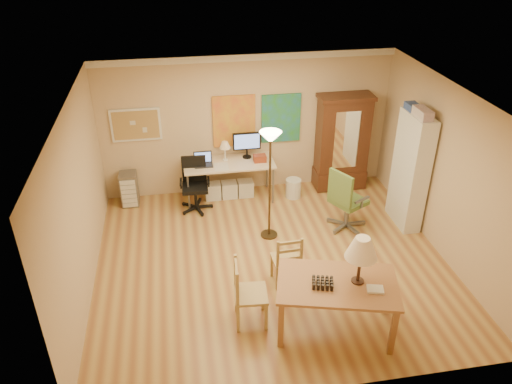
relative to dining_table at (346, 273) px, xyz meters
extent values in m
plane|color=#9A6136|center=(-0.63, 1.56, -0.91)|extent=(5.50, 5.50, 0.00)
cube|color=white|center=(-0.63, 4.02, 1.73)|extent=(5.50, 0.08, 0.12)
cube|color=#AD8451|center=(-2.68, 4.03, 0.59)|extent=(0.90, 0.04, 0.62)
cube|color=yellow|center=(-0.88, 4.03, 0.54)|extent=(0.80, 0.04, 1.00)
cube|color=teal|center=(0.02, 4.03, 0.54)|extent=(0.75, 0.04, 0.95)
cube|color=brown|center=(-0.09, 0.01, -0.17)|extent=(1.72, 1.28, 0.04)
cube|color=brown|center=(-0.86, -0.19, -0.55)|extent=(0.09, 0.09, 0.72)
cube|color=brown|center=(0.48, -0.54, -0.55)|extent=(0.09, 0.09, 0.72)
cube|color=brown|center=(-0.67, 0.56, -0.55)|extent=(0.09, 0.09, 0.72)
cube|color=brown|center=(0.68, 0.21, -0.55)|extent=(0.09, 0.09, 0.72)
cylinder|color=black|center=(0.17, -0.01, -0.14)|extent=(0.16, 0.16, 0.02)
cylinder|color=black|center=(0.17, -0.01, 0.06)|extent=(0.04, 0.04, 0.41)
cone|color=#FDE4C6|center=(0.17, -0.01, 0.39)|extent=(0.41, 0.41, 0.29)
cube|color=beige|center=(0.32, -0.21, -0.13)|extent=(0.24, 0.20, 0.03)
cube|color=black|center=(-0.30, -0.01, -0.10)|extent=(0.33, 0.29, 0.08)
cube|color=#A2844A|center=(-0.52, 1.05, -0.50)|extent=(0.42, 0.40, 0.04)
cube|color=#A2844A|center=(-0.35, 1.22, -0.71)|extent=(0.04, 0.04, 0.39)
cube|color=#A2844A|center=(-0.70, 1.21, -0.71)|extent=(0.04, 0.04, 0.39)
cube|color=#A2844A|center=(-0.34, 0.89, -0.71)|extent=(0.04, 0.04, 0.39)
cube|color=#A2844A|center=(-0.69, 0.88, -0.71)|extent=(0.04, 0.04, 0.39)
cube|color=#A2844A|center=(-0.34, 0.89, -0.27)|extent=(0.04, 0.04, 0.46)
cube|color=#A2844A|center=(-0.69, 0.88, -0.27)|extent=(0.04, 0.04, 0.46)
cube|color=#A2844A|center=(-0.51, 0.88, -0.22)|extent=(0.35, 0.04, 0.05)
cube|color=#A2844A|center=(-1.17, 0.33, -0.45)|extent=(0.47, 0.48, 0.04)
cube|color=#A2844A|center=(-1.00, 0.12, -0.69)|extent=(0.04, 0.04, 0.44)
cube|color=#A2844A|center=(-0.97, 0.51, -0.69)|extent=(0.04, 0.04, 0.44)
cube|color=#A2844A|center=(-1.37, 0.15, -0.69)|extent=(0.04, 0.04, 0.44)
cube|color=#A2844A|center=(-1.34, 0.54, -0.69)|extent=(0.04, 0.04, 0.44)
cube|color=#A2844A|center=(-1.37, 0.15, -0.19)|extent=(0.04, 0.04, 0.52)
cube|color=#A2844A|center=(-1.34, 0.54, -0.19)|extent=(0.04, 0.04, 0.52)
cube|color=#A2844A|center=(-1.35, 0.34, -0.14)|extent=(0.06, 0.39, 0.05)
cylinder|color=#3D2C18|center=(-0.53, 2.29, -0.90)|extent=(0.29, 0.29, 0.03)
cylinder|color=#3D2C18|center=(-0.53, 2.29, 0.02)|extent=(0.04, 0.04, 1.82)
cone|color=#FFE0A5|center=(-0.53, 2.29, 0.95)|extent=(0.35, 0.35, 0.14)
cube|color=beige|center=(-1.04, 3.68, -0.15)|extent=(1.69, 0.74, 0.03)
cylinder|color=slate|center=(-1.83, 3.36, -0.54)|extent=(0.04, 0.04, 0.74)
cylinder|color=slate|center=(-0.24, 3.36, -0.54)|extent=(0.04, 0.04, 0.74)
cylinder|color=slate|center=(-1.83, 4.00, -0.54)|extent=(0.04, 0.04, 0.74)
cylinder|color=slate|center=(-0.24, 4.00, -0.54)|extent=(0.04, 0.04, 0.74)
cube|color=black|center=(-1.51, 3.63, -0.13)|extent=(0.34, 0.23, 0.02)
cube|color=black|center=(-1.51, 3.80, -0.02)|extent=(0.34, 0.06, 0.22)
cube|color=black|center=(-0.67, 3.84, 0.20)|extent=(0.53, 0.04, 0.34)
cone|color=#FDE4C6|center=(-1.09, 3.79, 0.18)|extent=(0.21, 0.21, 0.13)
cube|color=beige|center=(-1.20, 3.52, -0.13)|extent=(0.26, 0.34, 0.01)
cube|color=maroon|center=(-0.46, 3.63, -0.07)|extent=(0.23, 0.17, 0.13)
cube|color=white|center=(-1.36, 3.73, -0.75)|extent=(0.30, 0.25, 0.32)
cube|color=white|center=(-1.04, 3.73, -0.75)|extent=(0.30, 0.25, 0.32)
cube|color=silver|center=(-0.72, 3.73, -0.75)|extent=(0.30, 0.25, 0.32)
cylinder|color=black|center=(-1.71, 3.37, -0.67)|extent=(0.06, 0.06, 0.39)
cube|color=black|center=(-1.71, 3.37, -0.45)|extent=(0.48, 0.47, 0.07)
cube|color=black|center=(-1.70, 3.58, -0.16)|extent=(0.45, 0.07, 0.50)
cube|color=black|center=(-1.96, 3.38, -0.31)|extent=(0.05, 0.29, 0.03)
cube|color=black|center=(-1.46, 3.36, -0.31)|extent=(0.05, 0.29, 0.03)
cylinder|color=slate|center=(0.87, 2.33, -0.63)|extent=(0.07, 0.07, 0.44)
cube|color=#4E6A30|center=(0.87, 2.33, -0.38)|extent=(0.70, 0.71, 0.08)
cube|color=#4E6A30|center=(0.65, 2.21, -0.05)|extent=(0.29, 0.47, 0.58)
cube|color=slate|center=(1.01, 2.07, -0.23)|extent=(0.31, 0.20, 0.03)
cube|color=slate|center=(0.73, 2.58, -0.23)|extent=(0.31, 0.20, 0.03)
cube|color=slate|center=(-2.93, 3.80, -0.59)|extent=(0.32, 0.36, 0.64)
cube|color=silver|center=(-2.93, 3.61, -0.59)|extent=(0.27, 0.02, 0.54)
cube|color=#36200E|center=(1.20, 3.80, 0.01)|extent=(0.97, 0.44, 1.85)
cube|color=#36200E|center=(1.20, 3.80, -0.72)|extent=(1.00, 0.48, 0.37)
cube|color=white|center=(1.20, 3.57, 0.19)|extent=(0.48, 0.01, 1.15)
cube|color=#36200E|center=(1.20, 3.80, 0.97)|extent=(1.04, 0.49, 0.07)
cube|color=white|center=(1.92, 2.32, 0.11)|extent=(0.31, 0.82, 2.04)
cube|color=#993333|center=(1.88, 2.17, -0.42)|extent=(0.18, 0.41, 0.25)
cube|color=#334C99|center=(1.88, 2.53, 0.79)|extent=(0.18, 0.29, 0.20)
cylinder|color=silver|center=(0.19, 3.53, -0.72)|extent=(0.30, 0.30, 0.37)
camera|label=1|loc=(-1.96, -4.69, 4.00)|focal=35.00mm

